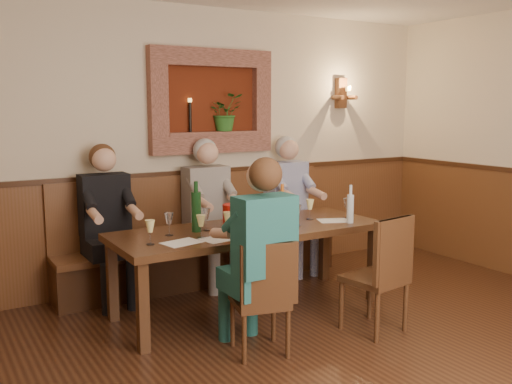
# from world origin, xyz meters

# --- Properties ---
(room_shell) EXTENTS (6.04, 6.04, 2.82)m
(room_shell) POSITION_xyz_m (0.00, 0.00, 1.89)
(room_shell) COLOR beige
(room_shell) RESTS_ON ground
(wainscoting) EXTENTS (6.02, 6.02, 1.15)m
(wainscoting) POSITION_xyz_m (0.00, -0.00, 0.59)
(wainscoting) COLOR brown
(wainscoting) RESTS_ON ground
(wall_niche) EXTENTS (1.36, 0.30, 1.06)m
(wall_niche) POSITION_xyz_m (0.24, 2.94, 1.81)
(wall_niche) COLOR #551D0C
(wall_niche) RESTS_ON ground
(wall_sconce) EXTENTS (0.25, 0.20, 0.35)m
(wall_sconce) POSITION_xyz_m (1.90, 2.93, 1.94)
(wall_sconce) COLOR brown
(wall_sconce) RESTS_ON ground
(dining_table) EXTENTS (2.40, 0.90, 0.75)m
(dining_table) POSITION_xyz_m (0.00, 1.85, 0.68)
(dining_table) COLOR #381D10
(dining_table) RESTS_ON ground
(bench) EXTENTS (3.00, 0.45, 1.11)m
(bench) POSITION_xyz_m (0.00, 2.79, 0.33)
(bench) COLOR #381E0F
(bench) RESTS_ON ground
(chair_near_left) EXTENTS (0.46, 0.46, 0.86)m
(chair_near_left) POSITION_xyz_m (-0.39, 1.03, 0.25)
(chair_near_left) COLOR #381D10
(chair_near_left) RESTS_ON ground
(chair_near_right) EXTENTS (0.48, 0.48, 0.96)m
(chair_near_right) POSITION_xyz_m (0.63, 0.91, 0.28)
(chair_near_right) COLOR #381D10
(chair_near_right) RESTS_ON ground
(person_bench_left) EXTENTS (0.44, 0.54, 1.46)m
(person_bench_left) POSITION_xyz_m (-1.00, 2.69, 0.61)
(person_bench_left) COLOR black
(person_bench_left) RESTS_ON ground
(person_bench_mid) EXTENTS (0.44, 0.55, 1.48)m
(person_bench_mid) POSITION_xyz_m (0.04, 2.69, 0.62)
(person_bench_mid) COLOR #5F5856
(person_bench_mid) RESTS_ON ground
(person_bench_right) EXTENTS (0.44, 0.54, 1.48)m
(person_bench_right) POSITION_xyz_m (1.02, 2.69, 0.61)
(person_bench_right) COLOR navy
(person_bench_right) RESTS_ON ground
(person_chair_front) EXTENTS (0.43, 0.53, 1.45)m
(person_chair_front) POSITION_xyz_m (-0.38, 1.07, 0.60)
(person_chair_front) COLOR navy
(person_chair_front) RESTS_ON ground
(spittoon_bucket) EXTENTS (0.21, 0.21, 0.23)m
(spittoon_bucket) POSITION_xyz_m (-0.17, 1.81, 0.86)
(spittoon_bucket) COLOR #B8140B
(spittoon_bucket) RESTS_ON dining_table
(wine_bottle_green_a) EXTENTS (0.07, 0.07, 0.38)m
(wine_bottle_green_a) POSITION_xyz_m (0.27, 1.73, 0.90)
(wine_bottle_green_a) COLOR #19471E
(wine_bottle_green_a) RESTS_ON dining_table
(wine_bottle_green_b) EXTENTS (0.09, 0.09, 0.43)m
(wine_bottle_green_b) POSITION_xyz_m (-0.46, 1.94, 0.93)
(wine_bottle_green_b) COLOR #19471E
(wine_bottle_green_b) RESTS_ON dining_table
(water_bottle) EXTENTS (0.08, 0.08, 0.35)m
(water_bottle) POSITION_xyz_m (0.89, 1.55, 0.89)
(water_bottle) COLOR silver
(water_bottle) RESTS_ON dining_table
(tasting_sheet_a) EXTENTS (0.33, 0.27, 0.00)m
(tasting_sheet_a) POSITION_xyz_m (-0.73, 1.64, 0.75)
(tasting_sheet_a) COLOR white
(tasting_sheet_a) RESTS_ON dining_table
(tasting_sheet_b) EXTENTS (0.36, 0.30, 0.00)m
(tasting_sheet_b) POSITION_xyz_m (-0.08, 1.79, 0.75)
(tasting_sheet_b) COLOR white
(tasting_sheet_b) RESTS_ON dining_table
(tasting_sheet_c) EXTENTS (0.33, 0.29, 0.00)m
(tasting_sheet_c) POSITION_xyz_m (0.82, 1.70, 0.75)
(tasting_sheet_c) COLOR white
(tasting_sheet_c) RESTS_ON dining_table
(tasting_sheet_d) EXTENTS (0.34, 0.27, 0.00)m
(tasting_sheet_d) POSITION_xyz_m (-0.41, 1.60, 0.75)
(tasting_sheet_d) COLOR white
(tasting_sheet_d) RESTS_ON dining_table
(wine_glass_0) EXTENTS (0.08, 0.08, 0.19)m
(wine_glass_0) POSITION_xyz_m (-0.96, 1.71, 0.85)
(wine_glass_0) COLOR #F9F094
(wine_glass_0) RESTS_ON dining_table
(wine_glass_1) EXTENTS (0.08, 0.08, 0.19)m
(wine_glass_1) POSITION_xyz_m (-0.72, 1.92, 0.85)
(wine_glass_1) COLOR white
(wine_glass_1) RESTS_ON dining_table
(wine_glass_2) EXTENTS (0.08, 0.08, 0.19)m
(wine_glass_2) POSITION_xyz_m (-0.54, 1.70, 0.85)
(wine_glass_2) COLOR #F9F094
(wine_glass_2) RESTS_ON dining_table
(wine_glass_3) EXTENTS (0.08, 0.08, 0.19)m
(wine_glass_3) POSITION_xyz_m (-0.37, 1.94, 0.85)
(wine_glass_3) COLOR white
(wine_glass_3) RESTS_ON dining_table
(wine_glass_4) EXTENTS (0.08, 0.08, 0.19)m
(wine_glass_4) POSITION_xyz_m (-0.11, 1.72, 0.85)
(wine_glass_4) COLOR #F9F094
(wine_glass_4) RESTS_ON dining_table
(wine_glass_5) EXTENTS (0.08, 0.08, 0.19)m
(wine_glass_5) POSITION_xyz_m (0.16, 1.94, 0.85)
(wine_glass_5) COLOR #F9F094
(wine_glass_5) RESTS_ON dining_table
(wine_glass_6) EXTENTS (0.08, 0.08, 0.19)m
(wine_glass_6) POSITION_xyz_m (0.40, 1.69, 0.85)
(wine_glass_6) COLOR white
(wine_glass_6) RESTS_ON dining_table
(wine_glass_7) EXTENTS (0.08, 0.08, 0.19)m
(wine_glass_7) POSITION_xyz_m (0.67, 1.86, 0.85)
(wine_glass_7) COLOR #F9F094
(wine_glass_7) RESTS_ON dining_table
(wine_glass_8) EXTENTS (0.08, 0.08, 0.19)m
(wine_glass_8) POSITION_xyz_m (1.00, 1.73, 0.85)
(wine_glass_8) COLOR white
(wine_glass_8) RESTS_ON dining_table
(wine_glass_9) EXTENTS (0.08, 0.08, 0.19)m
(wine_glass_9) POSITION_xyz_m (-0.21, 1.55, 0.85)
(wine_glass_9) COLOR #F9F094
(wine_glass_9) RESTS_ON dining_table
(wine_glass_10) EXTENTS (0.08, 0.08, 0.19)m
(wine_glass_10) POSITION_xyz_m (0.10, 2.02, 0.85)
(wine_glass_10) COLOR white
(wine_glass_10) RESTS_ON dining_table
(wine_glass_11) EXTENTS (0.08, 0.08, 0.19)m
(wine_glass_11) POSITION_xyz_m (-0.29, 1.70, 0.85)
(wine_glass_11) COLOR #F9F094
(wine_glass_11) RESTS_ON dining_table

